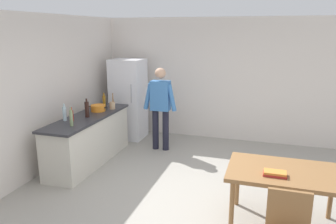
% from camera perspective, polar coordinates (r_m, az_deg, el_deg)
% --- Properties ---
extents(ground_plane, '(14.00, 14.00, 0.00)m').
position_cam_1_polar(ground_plane, '(5.05, 2.37, -14.64)').
color(ground_plane, '#9E998E').
extents(wall_back, '(6.40, 0.12, 2.70)m').
position_cam_1_polar(wall_back, '(7.45, 8.51, 5.64)').
color(wall_back, silver).
rests_on(wall_back, ground_plane).
extents(wall_left, '(0.12, 5.60, 2.70)m').
position_cam_1_polar(wall_left, '(5.93, -22.03, 2.60)').
color(wall_left, silver).
rests_on(wall_left, ground_plane).
extents(kitchen_counter, '(0.64, 2.20, 0.90)m').
position_cam_1_polar(kitchen_counter, '(6.28, -13.56, -4.62)').
color(kitchen_counter, beige).
rests_on(kitchen_counter, ground_plane).
extents(refrigerator, '(0.70, 0.67, 1.80)m').
position_cam_1_polar(refrigerator, '(7.49, -6.88, 2.25)').
color(refrigerator, white).
rests_on(refrigerator, ground_plane).
extents(person, '(0.70, 0.22, 1.70)m').
position_cam_1_polar(person, '(6.63, -1.34, 1.49)').
color(person, '#1E1E2D').
rests_on(person, ground_plane).
extents(dining_table, '(1.40, 0.90, 0.75)m').
position_cam_1_polar(dining_table, '(4.36, 19.76, -10.50)').
color(dining_table, olive).
rests_on(dining_table, ground_plane).
extents(cooking_pot, '(0.40, 0.28, 0.12)m').
position_cam_1_polar(cooking_pot, '(6.47, -12.06, 0.68)').
color(cooking_pot, orange).
rests_on(cooking_pot, kitchen_counter).
extents(utensil_jar, '(0.11, 0.11, 0.32)m').
position_cam_1_polar(utensil_jar, '(6.58, -9.66, 1.19)').
color(utensil_jar, tan).
rests_on(utensil_jar, kitchen_counter).
extents(bottle_sauce_red, '(0.06, 0.06, 0.24)m').
position_cam_1_polar(bottle_sauce_red, '(5.88, -16.41, -0.56)').
color(bottle_sauce_red, '#B22319').
rests_on(bottle_sauce_red, kitchen_counter).
extents(bottle_beer_brown, '(0.06, 0.06, 0.26)m').
position_cam_1_polar(bottle_beer_brown, '(6.35, -13.97, 0.75)').
color(bottle_beer_brown, '#5B3314').
rests_on(bottle_beer_brown, kitchen_counter).
extents(bottle_water_clear, '(0.07, 0.07, 0.30)m').
position_cam_1_polar(bottle_water_clear, '(5.91, -17.55, -0.26)').
color(bottle_water_clear, silver).
rests_on(bottle_water_clear, kitchen_counter).
extents(bottle_oil_amber, '(0.06, 0.06, 0.28)m').
position_cam_1_polar(bottle_oil_amber, '(6.83, -11.04, 1.93)').
color(bottle_oil_amber, '#996619').
rests_on(bottle_oil_amber, kitchen_counter).
extents(bottle_vinegar_tall, '(0.06, 0.06, 0.32)m').
position_cam_1_polar(bottle_vinegar_tall, '(5.55, -16.48, -1.00)').
color(bottle_vinegar_tall, gray).
rests_on(bottle_vinegar_tall, kitchen_counter).
extents(bottle_wine_dark, '(0.08, 0.08, 0.34)m').
position_cam_1_polar(bottle_wine_dark, '(6.04, -13.92, 0.48)').
color(bottle_wine_dark, black).
rests_on(bottle_wine_dark, kitchen_counter).
extents(book_stack, '(0.27, 0.15, 0.05)m').
position_cam_1_polar(book_stack, '(4.14, 18.11, -10.13)').
color(book_stack, '#B22D28').
rests_on(book_stack, dining_table).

